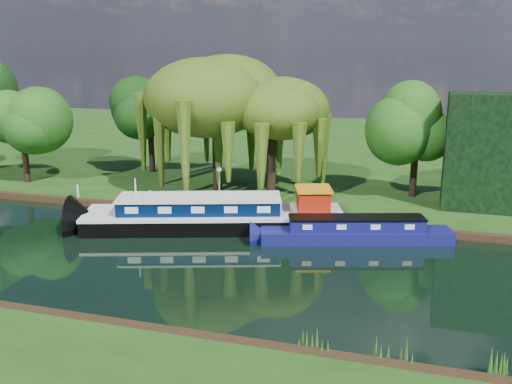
% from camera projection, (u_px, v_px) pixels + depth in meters
% --- Properties ---
extents(ground, '(120.00, 120.00, 0.00)m').
position_uv_depth(ground, '(148.00, 256.00, 32.32)').
color(ground, black).
extents(far_bank, '(120.00, 52.00, 0.45)m').
position_uv_depth(far_bank, '(287.00, 148.00, 63.78)').
color(far_bank, '#1E3F11').
rests_on(far_bank, ground).
extents(dutch_barge, '(17.02, 8.65, 3.52)m').
position_uv_depth(dutch_barge, '(216.00, 215.00, 36.95)').
color(dutch_barge, black).
rests_on(dutch_barge, ground).
extents(narrowboat, '(11.62, 5.16, 1.68)m').
position_uv_depth(narrowboat, '(356.00, 232.00, 34.59)').
color(narrowboat, navy).
rests_on(narrowboat, ground).
extents(willow_left, '(8.27, 8.27, 9.92)m').
position_uv_depth(willow_left, '(216.00, 98.00, 43.19)').
color(willow_left, black).
rests_on(willow_left, far_bank).
extents(willow_right, '(6.52, 6.52, 7.94)m').
position_uv_depth(willow_right, '(271.00, 119.00, 42.21)').
color(willow_right, black).
rests_on(willow_right, far_bank).
extents(tree_far_left, '(4.68, 4.68, 7.53)m').
position_uv_depth(tree_far_left, '(21.00, 120.00, 46.26)').
color(tree_far_left, black).
rests_on(tree_far_left, far_bank).
extents(tree_far_mid, '(4.70, 4.70, 7.69)m').
position_uv_depth(tree_far_mid, '(150.00, 113.00, 49.94)').
color(tree_far_mid, black).
rests_on(tree_far_mid, far_bank).
extents(tree_far_right, '(4.52, 4.52, 7.40)m').
position_uv_depth(tree_far_right, '(417.00, 129.00, 41.83)').
color(tree_far_right, black).
rests_on(tree_far_right, far_bank).
extents(conifer_hedge, '(6.00, 3.00, 8.00)m').
position_uv_depth(conifer_hedge, '(490.00, 152.00, 38.96)').
color(conifer_hedge, black).
rests_on(conifer_hedge, far_bank).
extents(lamppost, '(0.36, 0.36, 2.56)m').
position_uv_depth(lamppost, '(219.00, 175.00, 41.30)').
color(lamppost, silver).
rests_on(lamppost, far_bank).
extents(mooring_posts, '(19.16, 0.16, 1.00)m').
position_uv_depth(mooring_posts, '(196.00, 201.00, 40.00)').
color(mooring_posts, silver).
rests_on(mooring_posts, far_bank).
extents(reeds_near, '(33.70, 1.50, 1.10)m').
position_uv_depth(reeds_near, '(215.00, 326.00, 23.28)').
color(reeds_near, '#295516').
rests_on(reeds_near, ground).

